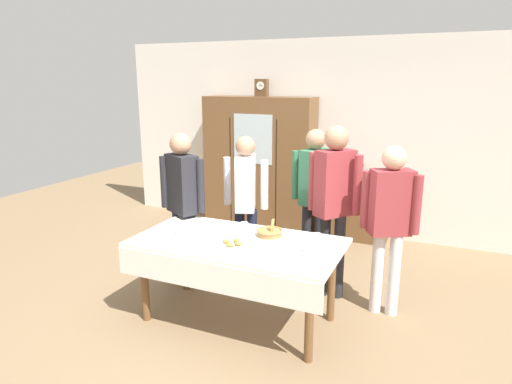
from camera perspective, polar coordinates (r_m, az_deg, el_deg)
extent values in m
plane|color=#846B4C|center=(4.43, -1.08, -14.81)|extent=(12.00, 12.00, 0.00)
cube|color=silver|center=(6.42, 8.93, 6.90)|extent=(6.40, 0.10, 2.70)
cylinder|color=brown|center=(4.22, -14.07, -11.17)|extent=(0.07, 0.07, 0.74)
cylinder|color=brown|center=(3.57, 6.85, -15.78)|extent=(0.07, 0.07, 0.74)
cylinder|color=brown|center=(4.72, -9.02, -8.10)|extent=(0.07, 0.07, 0.74)
cylinder|color=brown|center=(4.15, 9.67, -11.37)|extent=(0.07, 0.07, 0.74)
cube|color=white|center=(3.94, -2.36, -6.46)|extent=(1.83, 0.96, 0.03)
cube|color=white|center=(3.61, -5.75, -10.89)|extent=(1.83, 0.01, 0.24)
cube|color=brown|center=(6.50, 0.41, 3.66)|extent=(1.61, 0.45, 1.92)
cube|color=silver|center=(6.23, -0.42, 6.78)|extent=(0.58, 0.01, 0.69)
cube|color=black|center=(6.46, -3.28, 2.71)|extent=(0.01, 0.01, 1.53)
cube|color=black|center=(6.18, 2.58, 2.19)|extent=(0.01, 0.01, 1.53)
cube|color=brown|center=(6.38, 0.74, 13.21)|extent=(0.18, 0.10, 0.24)
cylinder|color=white|center=(6.33, 0.54, 13.47)|extent=(0.11, 0.01, 0.11)
cube|color=black|center=(6.32, 0.52, 13.60)|extent=(0.00, 0.00, 0.04)
cube|color=black|center=(6.31, 0.69, 13.47)|extent=(0.05, 0.00, 0.00)
cube|color=brown|center=(6.25, 12.55, -1.78)|extent=(0.91, 0.35, 0.92)
cube|color=#664C7A|center=(6.14, 12.78, 2.48)|extent=(0.14, 0.16, 0.03)
cube|color=#2D5184|center=(6.14, 12.80, 2.73)|extent=(0.13, 0.20, 0.03)
cube|color=#3D754C|center=(6.13, 12.81, 3.03)|extent=(0.17, 0.22, 0.04)
cube|color=#99332D|center=(6.12, 12.83, 3.30)|extent=(0.15, 0.23, 0.02)
cylinder|color=silver|center=(4.13, -9.65, -5.41)|extent=(0.13, 0.13, 0.01)
cylinder|color=silver|center=(4.12, -9.67, -4.99)|extent=(0.08, 0.08, 0.05)
torus|color=silver|center=(4.10, -9.23, -5.04)|extent=(0.04, 0.01, 0.04)
cylinder|color=white|center=(4.24, -1.53, -4.68)|extent=(0.13, 0.13, 0.01)
cylinder|color=white|center=(4.23, -1.53, -4.28)|extent=(0.08, 0.08, 0.05)
torus|color=white|center=(4.21, -1.06, -4.31)|extent=(0.04, 0.01, 0.04)
cylinder|color=#47230F|center=(4.22, -1.53, -4.00)|extent=(0.06, 0.06, 0.01)
cylinder|color=white|center=(3.98, 7.78, -6.10)|extent=(0.13, 0.13, 0.01)
cylinder|color=white|center=(3.97, 7.80, -5.67)|extent=(0.08, 0.08, 0.05)
torus|color=white|center=(3.96, 8.33, -5.71)|extent=(0.04, 0.01, 0.04)
cylinder|color=#47230F|center=(3.96, 7.81, -5.38)|extent=(0.06, 0.06, 0.01)
cylinder|color=white|center=(4.28, -6.65, -4.60)|extent=(0.13, 0.13, 0.01)
cylinder|color=white|center=(4.27, -6.67, -4.20)|extent=(0.08, 0.08, 0.05)
torus|color=white|center=(4.25, -6.22, -4.23)|extent=(0.04, 0.01, 0.04)
cylinder|color=#47230F|center=(4.26, -6.67, -3.92)|extent=(0.06, 0.06, 0.01)
cylinder|color=silver|center=(3.69, 6.71, -7.71)|extent=(0.13, 0.13, 0.01)
cylinder|color=silver|center=(3.68, 6.72, -7.25)|extent=(0.08, 0.08, 0.05)
torus|color=silver|center=(3.67, 7.30, -7.29)|extent=(0.04, 0.01, 0.04)
cylinder|color=#9E7542|center=(4.05, 1.74, -5.30)|extent=(0.22, 0.22, 0.05)
torus|color=#9E7542|center=(4.04, 1.75, -4.96)|extent=(0.24, 0.24, 0.02)
cylinder|color=tan|center=(4.00, 2.02, -4.40)|extent=(0.03, 0.03, 0.12)
cylinder|color=tan|center=(4.01, 2.15, -4.34)|extent=(0.02, 0.02, 0.12)
cylinder|color=tan|center=(4.03, 2.18, -4.28)|extent=(0.02, 0.04, 0.12)
cylinder|color=white|center=(3.83, -3.04, -6.79)|extent=(0.28, 0.28, 0.01)
ellipsoid|color=#BC7F3D|center=(3.79, -2.29, -6.62)|extent=(0.07, 0.05, 0.04)
ellipsoid|color=#BC7F3D|center=(3.86, -2.44, -6.22)|extent=(0.07, 0.05, 0.04)
ellipsoid|color=#BC7F3D|center=(3.85, -3.83, -6.31)|extent=(0.07, 0.05, 0.04)
ellipsoid|color=#BC7F3D|center=(3.77, -3.35, -6.76)|extent=(0.07, 0.05, 0.04)
cube|color=silver|center=(3.55, 6.24, -8.68)|extent=(0.10, 0.01, 0.00)
ellipsoid|color=silver|center=(3.53, 7.11, -8.78)|extent=(0.03, 0.02, 0.01)
cube|color=silver|center=(3.94, -11.80, -6.54)|extent=(0.10, 0.01, 0.00)
ellipsoid|color=silver|center=(3.90, -11.14, -6.65)|extent=(0.03, 0.02, 0.01)
cube|color=silver|center=(4.11, -5.68, -5.40)|extent=(0.10, 0.01, 0.00)
ellipsoid|color=silver|center=(4.08, -5.00, -5.49)|extent=(0.03, 0.02, 0.01)
cylinder|color=#232328|center=(5.15, 6.45, -5.68)|extent=(0.11, 0.11, 0.81)
cylinder|color=#232328|center=(5.11, 8.06, -5.89)|extent=(0.11, 0.11, 0.81)
cube|color=#33704C|center=(4.93, 7.50, 1.97)|extent=(0.27, 0.39, 0.61)
sphere|color=tan|center=(4.86, 7.66, 6.72)|extent=(0.22, 0.22, 0.22)
cylinder|color=#33704C|center=(5.00, 5.09, 2.19)|extent=(0.08, 0.08, 0.55)
cylinder|color=#33704C|center=(4.88, 9.98, 1.73)|extent=(0.08, 0.08, 0.55)
cylinder|color=silver|center=(4.38, 15.26, -9.90)|extent=(0.11, 0.11, 0.79)
cylinder|color=silver|center=(4.37, 17.23, -10.13)|extent=(0.11, 0.11, 0.79)
cube|color=#933338|center=(4.15, 16.90, -1.28)|extent=(0.41, 0.35, 0.59)
sphere|color=#DBB293|center=(4.06, 17.30, 4.20)|extent=(0.21, 0.21, 0.21)
cylinder|color=#933338|center=(4.18, 13.91, -0.97)|extent=(0.08, 0.08, 0.53)
cylinder|color=#933338|center=(4.13, 19.92, -1.59)|extent=(0.08, 0.08, 0.53)
cylinder|color=#232328|center=(4.59, 8.72, -7.94)|extent=(0.11, 0.11, 0.86)
cylinder|color=#232328|center=(4.56, 10.56, -8.19)|extent=(0.11, 0.11, 0.86)
cube|color=#933338|center=(4.35, 10.04, 1.12)|extent=(0.38, 0.41, 0.64)
sphere|color=tan|center=(4.28, 10.29, 6.83)|extent=(0.23, 0.23, 0.23)
cylinder|color=#933338|center=(4.41, 7.27, 1.39)|extent=(0.08, 0.08, 0.58)
cylinder|color=#933338|center=(4.31, 12.88, 0.84)|extent=(0.08, 0.08, 0.58)
cylinder|color=#191E38|center=(4.88, -9.86, -6.97)|extent=(0.11, 0.11, 0.81)
cylinder|color=#191E38|center=(4.80, -8.35, -7.26)|extent=(0.11, 0.11, 0.81)
cube|color=#232328|center=(4.63, -9.45, 1.04)|extent=(0.41, 0.35, 0.60)
sphere|color=tan|center=(4.56, -9.66, 6.08)|extent=(0.22, 0.22, 0.22)
cylinder|color=#232328|center=(4.75, -11.67, 1.27)|extent=(0.08, 0.08, 0.54)
cylinder|color=#232328|center=(4.52, -7.11, 0.79)|extent=(0.08, 0.08, 0.54)
cylinder|color=#191E38|center=(5.00, -2.08, -6.37)|extent=(0.11, 0.11, 0.78)
cylinder|color=#191E38|center=(4.94, -0.51, -6.62)|extent=(0.11, 0.11, 0.78)
cube|color=silver|center=(4.78, -1.35, 1.18)|extent=(0.32, 0.41, 0.58)
sphere|color=tan|center=(4.70, -1.37, 5.90)|extent=(0.21, 0.21, 0.21)
cylinder|color=silver|center=(4.87, -3.69, 1.41)|extent=(0.08, 0.08, 0.53)
cylinder|color=silver|center=(4.69, 1.09, 0.93)|extent=(0.08, 0.08, 0.53)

